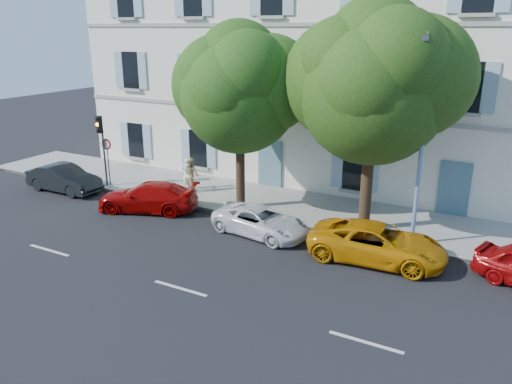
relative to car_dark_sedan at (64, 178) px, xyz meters
The scene contains 15 objects.
ground 11.17m from the car_dark_sedan, ahead, with size 90.00×90.00×0.00m, color black.
sidewalk 11.53m from the car_dark_sedan, 15.95° to the left, with size 36.00×4.50×0.15m, color #A09E96.
kerb 11.14m from the car_dark_sedan, ahead, with size 36.00×0.16×0.16m, color #9E998E.
building 15.18m from the car_dark_sedan, 38.83° to the left, with size 28.00×7.00×12.00m, color white.
car_dark_sedan is the anchor object (origin of this frame).
car_red_coupe 5.54m from the car_dark_sedan, ahead, with size 1.82×4.48×1.30m, color #9D0604.
car_white_coupe 11.29m from the car_dark_sedan, ahead, with size 1.85×4.00×1.11m, color white.
car_yellow_supercar 15.98m from the car_dark_sedan, ahead, with size 2.20×4.78×1.33m, color orange.
tree_left 10.39m from the car_dark_sedan, 11.30° to the left, with size 5.06×5.06×7.84m.
tree_right 15.75m from the car_dark_sedan, ahead, with size 5.56×5.56×8.57m.
traffic_light 2.87m from the car_dark_sedan, 41.16° to the left, with size 0.32×0.41×3.59m.
road_sign 2.51m from the car_dark_sedan, 43.94° to the left, with size 0.56×0.11×2.42m.
street_lamp 17.31m from the car_dark_sedan, ahead, with size 0.24×1.61×7.60m.
pedestrian_a 6.23m from the car_dark_sedan, 28.09° to the left, with size 0.58×0.38×1.58m, color white.
pedestrian_b 6.48m from the car_dark_sedan, 24.79° to the left, with size 0.82×0.64×1.70m, color #C4B77D.
Camera 1 is at (8.77, -15.22, 7.85)m, focal length 35.00 mm.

